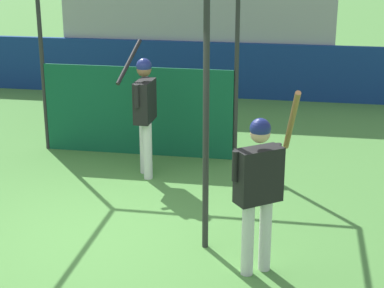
# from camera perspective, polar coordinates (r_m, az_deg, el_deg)

# --- Properties ---
(ground_plane) EXTENTS (60.00, 60.00, 0.00)m
(ground_plane) POSITION_cam_1_polar(r_m,az_deg,el_deg) (7.87, -8.59, -7.98)
(ground_plane) COLOR #477F38
(outfield_wall) EXTENTS (24.00, 0.12, 1.20)m
(outfield_wall) POSITION_cam_1_polar(r_m,az_deg,el_deg) (14.08, 0.19, 6.67)
(outfield_wall) COLOR navy
(outfield_wall) RESTS_ON ground
(bleacher_section) EXTENTS (5.95, 4.00, 3.28)m
(bleacher_section) POSITION_cam_1_polar(r_m,az_deg,el_deg) (15.92, 1.50, 11.81)
(bleacher_section) COLOR #9E9E99
(bleacher_section) RESTS_ON ground
(batting_cage) EXTENTS (3.21, 3.10, 2.85)m
(batting_cage) POSITION_cam_1_polar(r_m,az_deg,el_deg) (9.70, -5.71, 4.99)
(batting_cage) COLOR #282828
(batting_cage) RESTS_ON ground
(player_batter) EXTENTS (0.53, 0.97, 1.93)m
(player_batter) POSITION_cam_1_polar(r_m,az_deg,el_deg) (9.29, -4.25, 3.42)
(player_batter) COLOR silver
(player_batter) RESTS_ON ground
(player_waiting) EXTENTS (0.66, 0.73, 2.01)m
(player_waiting) POSITION_cam_1_polar(r_m,az_deg,el_deg) (6.60, 6.00, -3.35)
(player_waiting) COLOR silver
(player_waiting) RESTS_ON ground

